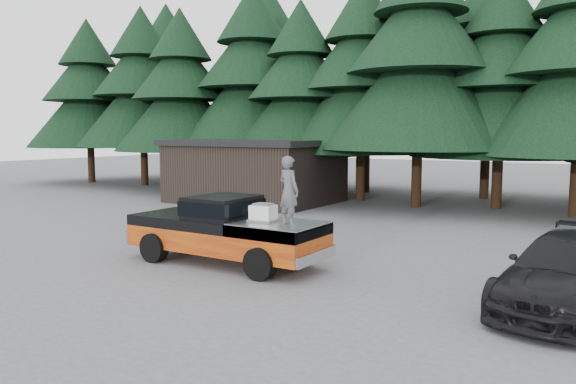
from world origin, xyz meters
The scene contains 8 objects.
ground centered at (0.00, 0.00, 0.00)m, with size 120.00×120.00×0.00m, color #504F52.
pickup_truck centered at (-1.48, 0.02, 0.67)m, with size 6.00×2.04×1.33m, color #C35809, non-canonical shape.
truck_cab centered at (-1.58, 0.02, 1.62)m, with size 1.66×1.90×0.59m, color black.
air_compressor centered at (-0.13, -0.05, 1.54)m, with size 0.61×0.51×0.42m, color silver.
man_on_bed centered at (0.75, -0.17, 2.22)m, with size 0.65×0.43×1.78m, color #4C4C52.
parked_car centered at (7.21, 0.64, 0.78)m, with size 2.18×5.35×1.55m, color black.
utility_building centered at (-9.00, 12.00, 1.67)m, with size 8.40×6.40×3.30m.
treeline centered at (0.42, 17.20, 7.72)m, with size 60.15×16.05×17.50m.
Camera 1 is at (8.34, -12.26, 3.73)m, focal length 35.00 mm.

